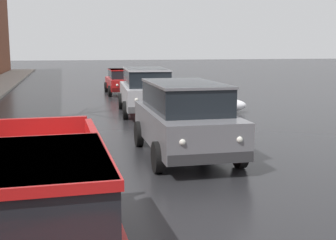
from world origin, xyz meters
name	(u,v)px	position (x,y,z in m)	size (l,w,h in m)	color
snow_bank_along_left_kerb	(219,105)	(4.68, 19.29, 0.32)	(2.51, 1.19, 0.71)	white
pickup_truck_red_approaching_near_lane	(17,229)	(-1.95, 6.72, 0.88)	(2.22, 5.44, 1.76)	red
suv_grey_parked_kerbside_close	(184,116)	(1.41, 12.67, 0.99)	(2.10, 4.39, 1.82)	slate
suv_silver_parked_kerbside_mid	(146,89)	(1.81, 20.05, 0.99)	(2.30, 4.82, 1.82)	#B7B7BC
sedan_red_parked_far_down_block	(123,81)	(1.94, 27.94, 0.75)	(2.04, 4.13, 1.42)	red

